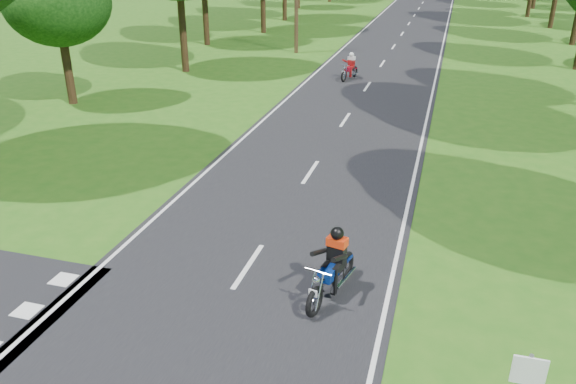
% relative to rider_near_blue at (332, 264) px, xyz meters
% --- Properties ---
extents(ground, '(160.00, 160.00, 0.00)m').
position_rel_rider_near_blue_xyz_m(ground, '(-2.11, -1.38, -0.80)').
color(ground, '#265A14').
rests_on(ground, ground).
extents(main_road, '(7.00, 140.00, 0.02)m').
position_rel_rider_near_blue_xyz_m(main_road, '(-2.11, 48.62, -0.79)').
color(main_road, black).
rests_on(main_road, ground).
extents(road_markings, '(7.40, 140.00, 0.01)m').
position_rel_rider_near_blue_xyz_m(road_markings, '(-2.25, 46.75, -0.78)').
color(road_markings, silver).
rests_on(road_markings, main_road).
extents(rider_near_blue, '(1.05, 1.98, 1.57)m').
position_rel_rider_near_blue_xyz_m(rider_near_blue, '(0.00, 0.00, 0.00)').
color(rider_near_blue, navy).
rests_on(rider_near_blue, main_road).
extents(rider_far_red, '(0.96, 1.79, 1.42)m').
position_rel_rider_near_blue_xyz_m(rider_far_red, '(-3.30, 19.98, -0.07)').
color(rider_far_red, '#AC0D24').
rests_on(rider_far_red, main_road).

